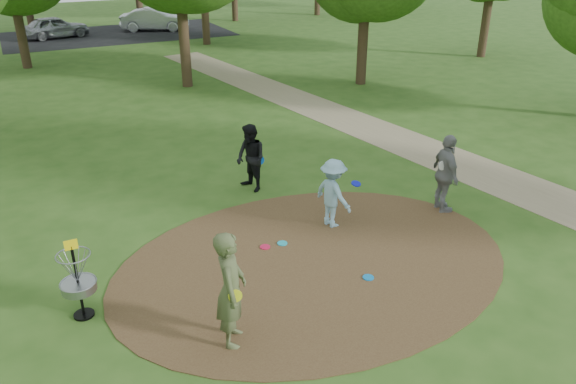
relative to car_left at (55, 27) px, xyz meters
name	(u,v)px	position (x,y,z in m)	size (l,w,h in m)	color
ground	(314,262)	(1.77, -30.19, -0.68)	(100.00, 100.00, 0.00)	#2D5119
dirt_clearing	(314,262)	(1.77, -30.19, -0.67)	(8.40, 8.40, 0.02)	#47301C
footpath	(482,172)	(8.27, -28.19, -0.67)	(2.00, 40.00, 0.01)	#8C7A5B
parking_lot	(118,34)	(3.77, -0.19, -0.67)	(14.00, 8.00, 0.01)	black
player_observer_with_disc	(231,289)	(-0.60, -31.70, 0.35)	(0.76, 0.88, 2.05)	#4C5631
player_throwing_with_disc	(333,193)	(2.92, -28.97, 0.14)	(1.12, 1.15, 1.63)	#88B6CA
player_walking_with_disc	(251,158)	(2.04, -26.32, 0.21)	(0.83, 0.97, 1.77)	black
player_waiting_with_disc	(446,174)	(5.69, -29.50, 0.29)	(0.76, 1.22, 1.93)	gray
disc_ground_cyan	(282,243)	(1.51, -29.24, -0.65)	(0.22, 0.22, 0.02)	#17A2BA
disc_ground_blue	(368,277)	(2.44, -31.18, -0.65)	(0.22, 0.22, 0.02)	#0B75C1
disc_ground_red	(265,247)	(1.11, -29.21, -0.65)	(0.22, 0.22, 0.02)	red
car_left	(55,27)	(0.00, 0.00, 0.00)	(1.60, 3.97, 1.35)	#929599
car_right	(155,20)	(6.28, -0.01, 0.05)	(1.54, 4.42, 1.46)	#ABB0B3
disc_golf_basket	(76,274)	(-2.73, -29.89, 0.20)	(0.63, 0.63, 1.54)	black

